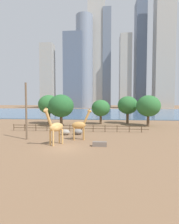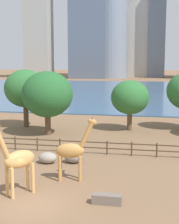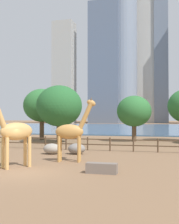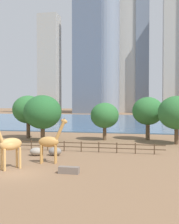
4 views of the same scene
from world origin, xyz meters
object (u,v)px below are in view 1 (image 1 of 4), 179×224
(boulder_near_fence, at_px, (78,132))
(boat_ferry, at_px, (124,109))
(feeding_trough, at_px, (100,144))
(tree_center_broad, at_px, (128,105))
(giraffe_tall, at_px, (55,127))
(tree_right_small, at_px, (49,105))
(utility_pole, at_px, (26,111))
(tree_left_small, at_px, (61,106))
(boulder_by_pole, at_px, (65,132))
(tree_right_tall, at_px, (101,108))
(giraffe_companion, at_px, (80,125))
(boat_sailboat, at_px, (149,112))
(tree_left_large, at_px, (148,106))

(boulder_near_fence, xyz_separation_m, boat_ferry, (16.87, 86.56, 0.35))
(feeding_trough, bearing_deg, tree_center_broad, 75.01)
(giraffe_tall, distance_m, tree_right_small, 23.32)
(utility_pole, height_order, tree_right_small, utility_pole)
(feeding_trough, xyz_separation_m, tree_right_small, (-13.83, 22.05, 4.69))
(tree_right_small, bearing_deg, tree_left_small, -43.57)
(giraffe_tall, height_order, boulder_by_pole, giraffe_tall)
(utility_pole, relative_size, tree_right_small, 1.14)
(tree_right_tall, relative_size, tree_right_small, 0.83)
(giraffe_companion, height_order, boulder_near_fence, giraffe_companion)
(tree_right_tall, bearing_deg, boat_sailboat, 60.53)
(boat_ferry, bearing_deg, boulder_by_pole, 58.50)
(tree_center_broad, relative_size, boat_ferry, 1.62)
(tree_right_small, bearing_deg, boat_ferry, 69.73)
(tree_right_small, bearing_deg, giraffe_tall, -69.81)
(giraffe_companion, height_order, utility_pole, utility_pole)
(tree_left_large, relative_size, tree_right_tall, 1.16)
(tree_right_tall, bearing_deg, boat_ferry, 79.52)
(tree_right_small, bearing_deg, boulder_by_pole, -62.40)
(giraffe_companion, bearing_deg, tree_left_small, 103.67)
(boulder_near_fence, bearing_deg, giraffe_companion, -77.25)
(boat_sailboat, bearing_deg, tree_left_small, -32.38)
(tree_center_broad, bearing_deg, utility_pole, -129.62)
(tree_right_small, xyz_separation_m, boat_ferry, (26.71, 72.31, -4.16))
(giraffe_companion, bearing_deg, tree_right_small, 109.64)
(giraffe_tall, bearing_deg, giraffe_companion, 175.98)
(giraffe_tall, xyz_separation_m, giraffe_companion, (2.78, 3.37, -0.15))
(feeding_trough, xyz_separation_m, tree_right_tall, (-0.43, 22.38, 3.78))
(feeding_trough, relative_size, tree_right_tall, 0.29)
(utility_pole, xyz_separation_m, tree_right_small, (-2.76, 18.91, 0.73))
(utility_pole, xyz_separation_m, tree_left_small, (1.52, 14.84, 0.46))
(giraffe_companion, distance_m, tree_center_broad, 22.98)
(tree_center_broad, bearing_deg, boulder_near_fence, -122.38)
(tree_left_large, bearing_deg, feeding_trough, -118.25)
(utility_pole, height_order, boat_sailboat, utility_pole)
(giraffe_companion, bearing_deg, tree_left_large, 39.08)
(tree_left_small, bearing_deg, giraffe_companion, -65.59)
(boulder_near_fence, bearing_deg, utility_pole, -146.61)
(giraffe_tall, relative_size, tree_center_broad, 0.71)
(giraffe_companion, xyz_separation_m, tree_left_large, (13.82, 16.37, 2.48))
(giraffe_companion, height_order, tree_left_large, tree_left_large)
(utility_pole, height_order, feeding_trough, utility_pole)
(utility_pole, bearing_deg, boat_ferry, 75.29)
(utility_pole, height_order, tree_left_large, utility_pole)
(utility_pole, distance_m, tree_right_small, 19.12)
(giraffe_companion, distance_m, boat_sailboat, 61.42)
(boulder_near_fence, bearing_deg, tree_right_small, 124.63)
(boulder_by_pole, bearing_deg, boat_ferry, 77.70)
(giraffe_tall, height_order, tree_right_small, tree_right_small)
(tree_right_tall, height_order, boat_ferry, tree_right_tall)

